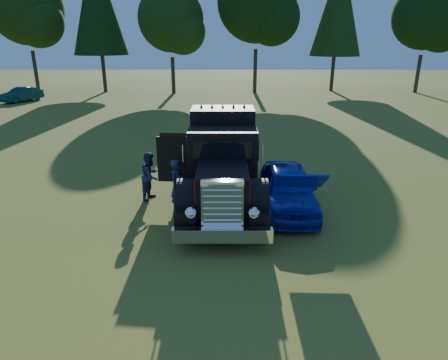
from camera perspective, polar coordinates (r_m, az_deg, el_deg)
ground at (r=11.65m, az=-4.75°, el=-6.69°), size 120.00×120.00×0.00m
treeline at (r=38.06m, az=-5.77°, el=23.40°), size 72.10×24.04×13.84m
diamond_t_truck at (r=12.77m, az=-0.22°, el=1.98°), size 3.38×7.16×3.00m
hotrod_coupe at (r=12.69m, az=9.10°, el=-1.16°), size 1.76×4.24×1.89m
spectator_near at (r=12.50m, az=-6.66°, el=-0.75°), size 0.62×0.71×1.65m
spectator_far at (r=13.53m, az=-10.45°, el=0.60°), size 0.81×0.93×1.63m
distant_teal_car at (r=38.77m, az=-26.96°, el=10.83°), size 2.74×3.80×1.19m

